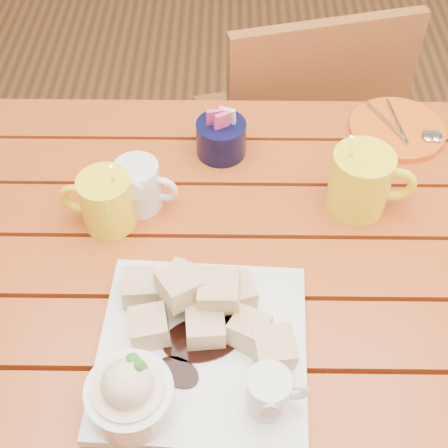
{
  "coord_description": "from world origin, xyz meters",
  "views": [
    {
      "loc": [
        0.0,
        -0.56,
        1.49
      ],
      "look_at": [
        -0.01,
        0.02,
        0.82
      ],
      "focal_mm": 50.0,
      "sensor_mm": 36.0,
      "label": 1
    }
  ],
  "objects_px": {
    "table": "(227,306)",
    "orange_saucer": "(398,129)",
    "coffee_mug_left": "(105,201)",
    "coffee_mug_right": "(362,181)",
    "chair_far": "(296,137)",
    "dessert_plate": "(187,353)"
  },
  "relations": [
    {
      "from": "orange_saucer",
      "to": "chair_far",
      "type": "xyz_separation_m",
      "value": [
        -0.14,
        0.3,
        -0.28
      ]
    },
    {
      "from": "dessert_plate",
      "to": "chair_far",
      "type": "distance_m",
      "value": 0.86
    },
    {
      "from": "dessert_plate",
      "to": "orange_saucer",
      "type": "xyz_separation_m",
      "value": [
        0.36,
        0.47,
        -0.02
      ]
    },
    {
      "from": "coffee_mug_right",
      "to": "orange_saucer",
      "type": "xyz_separation_m",
      "value": [
        0.1,
        0.18,
        -0.05
      ]
    },
    {
      "from": "table",
      "to": "coffee_mug_left",
      "type": "distance_m",
      "value": 0.26
    },
    {
      "from": "table",
      "to": "chair_far",
      "type": "distance_m",
      "value": 0.65
    },
    {
      "from": "dessert_plate",
      "to": "coffee_mug_right",
      "type": "height_order",
      "value": "coffee_mug_right"
    },
    {
      "from": "table",
      "to": "orange_saucer",
      "type": "bearing_deg",
      "value": 45.27
    },
    {
      "from": "table",
      "to": "chair_far",
      "type": "height_order",
      "value": "chair_far"
    },
    {
      "from": "orange_saucer",
      "to": "coffee_mug_right",
      "type": "bearing_deg",
      "value": -118.24
    },
    {
      "from": "coffee_mug_left",
      "to": "coffee_mug_right",
      "type": "relative_size",
      "value": 0.86
    },
    {
      "from": "table",
      "to": "chair_far",
      "type": "bearing_deg",
      "value": 74.7
    },
    {
      "from": "coffee_mug_right",
      "to": "orange_saucer",
      "type": "height_order",
      "value": "coffee_mug_right"
    },
    {
      "from": "table",
      "to": "orange_saucer",
      "type": "height_order",
      "value": "orange_saucer"
    },
    {
      "from": "coffee_mug_left",
      "to": "chair_far",
      "type": "bearing_deg",
      "value": 63.74
    },
    {
      "from": "coffee_mug_left",
      "to": "orange_saucer",
      "type": "xyz_separation_m",
      "value": [
        0.49,
        0.22,
        -0.04
      ]
    },
    {
      "from": "chair_far",
      "to": "orange_saucer",
      "type": "bearing_deg",
      "value": 100.58
    },
    {
      "from": "coffee_mug_left",
      "to": "orange_saucer",
      "type": "relative_size",
      "value": 0.79
    },
    {
      "from": "coffee_mug_right",
      "to": "table",
      "type": "bearing_deg",
      "value": -142.36
    },
    {
      "from": "coffee_mug_right",
      "to": "chair_far",
      "type": "height_order",
      "value": "coffee_mug_right"
    },
    {
      "from": "dessert_plate",
      "to": "coffee_mug_right",
      "type": "xyz_separation_m",
      "value": [
        0.26,
        0.29,
        0.02
      ]
    },
    {
      "from": "coffee_mug_left",
      "to": "chair_far",
      "type": "relative_size",
      "value": 0.16
    }
  ]
}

